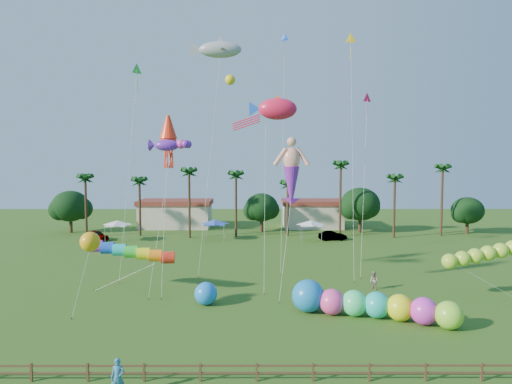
{
  "coord_description": "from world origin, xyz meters",
  "views": [
    {
      "loc": [
        -0.1,
        -29.52,
        11.76
      ],
      "look_at": [
        0.0,
        10.0,
        9.0
      ],
      "focal_mm": 32.0,
      "sensor_mm": 36.0,
      "label": 1
    }
  ],
  "objects_px": {
    "caterpillar_inflatable": "(367,304)",
    "car_b": "(333,236)",
    "car_a": "(97,235)",
    "spectator_a": "(118,377)",
    "spectator_b": "(374,281)",
    "blue_ball": "(206,294)"
  },
  "relations": [
    {
      "from": "car_b",
      "to": "car_a",
      "type": "bearing_deg",
      "value": 81.35
    },
    {
      "from": "car_a",
      "to": "spectator_b",
      "type": "height_order",
      "value": "spectator_b"
    },
    {
      "from": "car_a",
      "to": "car_b",
      "type": "bearing_deg",
      "value": -56.46
    },
    {
      "from": "car_b",
      "to": "spectator_b",
      "type": "xyz_separation_m",
      "value": [
        -0.62,
        -25.72,
        0.18
      ]
    },
    {
      "from": "spectator_a",
      "to": "blue_ball",
      "type": "bearing_deg",
      "value": 77.59
    },
    {
      "from": "caterpillar_inflatable",
      "to": "spectator_b",
      "type": "bearing_deg",
      "value": 91.77
    },
    {
      "from": "caterpillar_inflatable",
      "to": "car_b",
      "type": "bearing_deg",
      "value": 104.95
    },
    {
      "from": "blue_ball",
      "to": "car_a",
      "type": "bearing_deg",
      "value": 122.76
    },
    {
      "from": "car_b",
      "to": "spectator_a",
      "type": "bearing_deg",
      "value": 148.92
    },
    {
      "from": "spectator_a",
      "to": "blue_ball",
      "type": "height_order",
      "value": "spectator_a"
    },
    {
      "from": "car_a",
      "to": "spectator_a",
      "type": "relative_size",
      "value": 2.2
    },
    {
      "from": "spectator_a",
      "to": "spectator_b",
      "type": "bearing_deg",
      "value": 45.38
    },
    {
      "from": "car_b",
      "to": "blue_ball",
      "type": "height_order",
      "value": "blue_ball"
    },
    {
      "from": "blue_ball",
      "to": "spectator_a",
      "type": "bearing_deg",
      "value": -101.24
    },
    {
      "from": "caterpillar_inflatable",
      "to": "spectator_a",
      "type": "bearing_deg",
      "value": -123.22
    },
    {
      "from": "car_a",
      "to": "spectator_a",
      "type": "distance_m",
      "value": 47.32
    },
    {
      "from": "car_a",
      "to": "spectator_a",
      "type": "bearing_deg",
      "value": -126.14
    },
    {
      "from": "car_b",
      "to": "caterpillar_inflatable",
      "type": "xyz_separation_m",
      "value": [
        -3.12,
        -33.17,
        0.39
      ]
    },
    {
      "from": "car_a",
      "to": "spectator_a",
      "type": "height_order",
      "value": "spectator_a"
    },
    {
      "from": "spectator_a",
      "to": "spectator_b",
      "type": "xyz_separation_m",
      "value": [
        17.67,
        18.65,
        -0.11
      ]
    },
    {
      "from": "spectator_a",
      "to": "blue_ball",
      "type": "distance_m",
      "value": 14.63
    },
    {
      "from": "car_b",
      "to": "caterpillar_inflatable",
      "type": "height_order",
      "value": "caterpillar_inflatable"
    }
  ]
}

